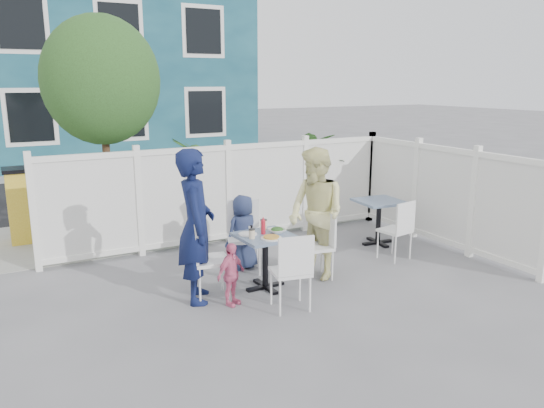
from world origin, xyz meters
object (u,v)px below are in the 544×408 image
main_table (265,247)px  man (196,226)px  boy (243,232)px  chair_near (293,267)px  utility_cabinet (29,206)px  chair_left (204,254)px  chair_back (244,230)px  chair_right (321,241)px  spare_table (379,210)px  toddler (231,274)px  woman (316,214)px

main_table → man: bearing=175.1°
man → boy: size_ratio=1.74×
chair_near → man: 1.24m
utility_cabinet → boy: 3.81m
chair_left → chair_back: size_ratio=1.00×
chair_right → man: man is taller
boy → utility_cabinet: bearing=-56.9°
main_table → chair_near: 0.76m
spare_table → chair_near: bearing=-148.2°
main_table → chair_left: chair_left is taller
toddler → utility_cabinet: bearing=90.3°
utility_cabinet → spare_table: size_ratio=1.58×
chair_left → toddler: bearing=42.1°
chair_right → man: size_ratio=0.48×
chair_right → boy: boy is taller
spare_table → woman: 1.89m
main_table → chair_right: bearing=-0.7°
spare_table → man: (-3.38, -0.74, 0.36)m
chair_back → woman: 1.05m
utility_cabinet → main_table: bearing=-55.8°
spare_table → chair_right: size_ratio=0.84×
chair_left → utility_cabinet: bearing=-145.9°
chair_near → woman: 1.22m
utility_cabinet → chair_right: size_ratio=1.33×
chair_right → chair_near: 1.16m
boy → toddler: 1.27m
spare_table → toddler: toddler is taller
chair_right → boy: size_ratio=0.84×
utility_cabinet → man: man is taller
chair_left → chair_right: (1.64, -0.07, -0.06)m
main_table → spare_table: size_ratio=0.95×
spare_table → boy: 2.42m
chair_near → toddler: 0.75m
chair_near → boy: size_ratio=0.87×
chair_near → toddler: (-0.55, 0.50, -0.16)m
chair_right → chair_back: bearing=54.9°
woman → boy: woman is taller
chair_left → woman: size_ratio=0.56×
utility_cabinet → spare_table: utility_cabinet is taller
main_table → chair_right: 0.84m
chair_left → chair_back: chair_back is taller
spare_table → chair_right: chair_right is taller
spare_table → chair_right: (-1.65, -0.83, -0.05)m
chair_left → chair_right: 1.65m
spare_table → chair_left: (-3.30, -0.76, 0.01)m
utility_cabinet → toddler: (1.86, -3.92, -0.21)m
woman → boy: (-0.72, 0.75, -0.35)m
woman → chair_left: bearing=-96.3°
main_table → man: (-0.88, 0.08, 0.37)m
utility_cabinet → main_table: utility_cabinet is taller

